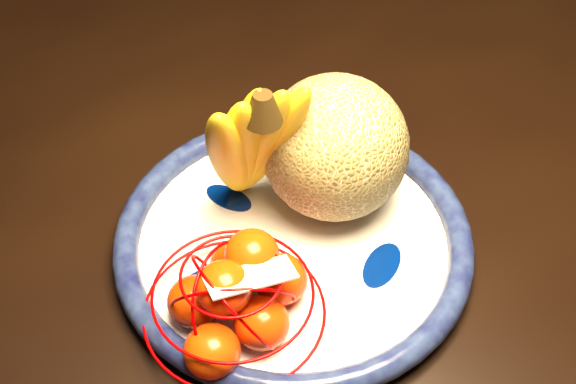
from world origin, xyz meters
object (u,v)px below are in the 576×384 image
dining_table (178,279)px  fruit_bowl (293,241)px  banana_bunch (249,140)px  cantaloupe (335,147)px  mandarin_bag (237,296)px

dining_table → fruit_bowl: bearing=-46.4°
dining_table → banana_bunch: size_ratio=9.00×
dining_table → fruit_bowl: fruit_bowl is taller
dining_table → banana_bunch: bearing=-27.6°
fruit_bowl → cantaloupe: bearing=25.6°
dining_table → banana_bunch: 0.21m
dining_table → cantaloupe: cantaloupe is taller
cantaloupe → mandarin_bag: (-0.14, -0.08, -0.04)m
banana_bunch → mandarin_bag: (-0.07, -0.10, -0.06)m
dining_table → mandarin_bag: 0.19m
fruit_bowl → mandarin_bag: mandarin_bag is taller
banana_bunch → fruit_bowl: bearing=-68.8°
dining_table → cantaloupe: size_ratio=12.21×
dining_table → mandarin_bag: bearing=-89.2°
dining_table → banana_bunch: (0.07, -0.04, 0.19)m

